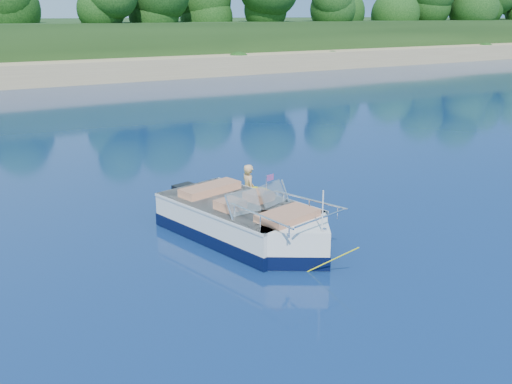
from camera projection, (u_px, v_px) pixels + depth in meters
ground at (501, 277)px, 10.62m from camera, size 160.00×160.00×0.00m
treeline at (35, 2)px, 42.54m from camera, size 150.00×7.12×8.19m
motorboat at (249, 224)px, 12.30m from camera, size 2.64×5.25×1.78m
tow_tube at (249, 200)px, 14.70m from camera, size 1.88×1.88×0.40m
boy at (248, 203)px, 14.75m from camera, size 0.39×0.76×1.44m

